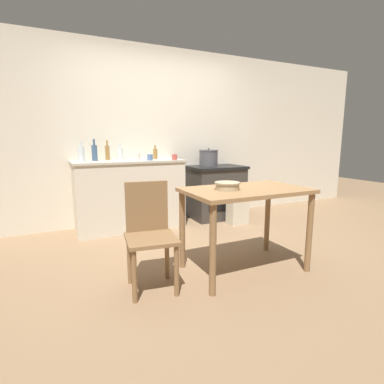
# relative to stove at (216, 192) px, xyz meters

# --- Properties ---
(ground_plane) EXTENTS (14.00, 14.00, 0.00)m
(ground_plane) POSITION_rel_stove_xyz_m (-0.84, -1.26, -0.41)
(ground_plane) COLOR #896B4C
(wall_back) EXTENTS (8.00, 0.07, 2.55)m
(wall_back) POSITION_rel_stove_xyz_m (-0.84, 0.33, 0.86)
(wall_back) COLOR beige
(wall_back) RESTS_ON ground_plane
(counter_cabinet) EXTENTS (1.46, 0.60, 0.95)m
(counter_cabinet) POSITION_rel_stove_xyz_m (-1.37, 0.01, 0.06)
(counter_cabinet) COLOR beige
(counter_cabinet) RESTS_ON ground_plane
(stove) EXTENTS (0.84, 0.62, 0.82)m
(stove) POSITION_rel_stove_xyz_m (0.00, 0.00, 0.00)
(stove) COLOR #38332D
(stove) RESTS_ON ground_plane
(work_table) EXTENTS (1.13, 0.69, 0.79)m
(work_table) POSITION_rel_stove_xyz_m (-0.72, -1.79, 0.26)
(work_table) COLOR #997047
(work_table) RESTS_ON ground_plane
(chair) EXTENTS (0.45, 0.45, 0.88)m
(chair) POSITION_rel_stove_xyz_m (-1.63, -1.72, 0.06)
(chair) COLOR olive
(chair) RESTS_ON ground_plane
(flour_sack) EXTENTS (0.28, 0.20, 0.38)m
(flour_sack) POSITION_rel_stove_xyz_m (0.10, -0.46, -0.22)
(flour_sack) COLOR beige
(flour_sack) RESTS_ON ground_plane
(stock_pot) EXTENTS (0.30, 0.30, 0.27)m
(stock_pot) POSITION_rel_stove_xyz_m (-0.10, 0.06, 0.53)
(stock_pot) COLOR #4C4C51
(stock_pot) RESTS_ON stove
(mixing_bowl_large) EXTENTS (0.23, 0.23, 0.07)m
(mixing_bowl_large) POSITION_rel_stove_xyz_m (-0.91, -1.77, 0.41)
(mixing_bowl_large) COLOR tan
(mixing_bowl_large) RESTS_ON work_table
(bottle_far_left) EXTENTS (0.06, 0.06, 0.27)m
(bottle_far_left) POSITION_rel_stove_xyz_m (-1.61, 0.15, 0.64)
(bottle_far_left) COLOR olive
(bottle_far_left) RESTS_ON counter_cabinet
(bottle_left) EXTENTS (0.08, 0.08, 0.25)m
(bottle_left) POSITION_rel_stove_xyz_m (-1.96, 0.08, 0.64)
(bottle_left) COLOR silver
(bottle_left) RESTS_ON counter_cabinet
(bottle_mid_left) EXTENTS (0.07, 0.07, 0.28)m
(bottle_mid_left) POSITION_rel_stove_xyz_m (-1.79, 0.08, 0.65)
(bottle_mid_left) COLOR #3D5675
(bottle_mid_left) RESTS_ON counter_cabinet
(bottle_center_left) EXTENTS (0.06, 0.06, 0.20)m
(bottle_center_left) POSITION_rel_stove_xyz_m (-0.96, 0.08, 0.61)
(bottle_center_left) COLOR olive
(bottle_center_left) RESTS_ON counter_cabinet
(bottle_center) EXTENTS (0.07, 0.07, 0.22)m
(bottle_center) POSITION_rel_stove_xyz_m (-1.46, 0.08, 0.62)
(bottle_center) COLOR silver
(bottle_center) RESTS_ON counter_cabinet
(cup_center_right) EXTENTS (0.07, 0.07, 0.08)m
(cup_center_right) POSITION_rel_stove_xyz_m (-0.79, -0.22, 0.58)
(cup_center_right) COLOR #B74C42
(cup_center_right) RESTS_ON counter_cabinet
(cup_mid_right) EXTENTS (0.07, 0.07, 0.10)m
(cup_mid_right) POSITION_rel_stove_xyz_m (-1.28, -0.15, 0.59)
(cup_mid_right) COLOR silver
(cup_mid_right) RESTS_ON counter_cabinet
(cup_right) EXTENTS (0.08, 0.08, 0.08)m
(cup_right) POSITION_rel_stove_xyz_m (-1.11, -0.15, 0.58)
(cup_right) COLOR #4C6B99
(cup_right) RESTS_ON counter_cabinet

